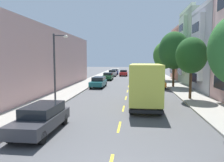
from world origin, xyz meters
name	(u,v)px	position (x,y,z in m)	size (l,w,h in m)	color
ground_plane	(129,84)	(0.00, 30.00, 0.00)	(160.00, 160.00, 0.00)	#4C4C4F
sidewalk_left	(83,85)	(-7.10, 28.00, 0.07)	(3.20, 120.00, 0.14)	#A39E93
sidewalk_right	(176,86)	(7.10, 28.00, 0.07)	(3.20, 120.00, 0.14)	#A39E93
lane_centerline_dashes	(128,89)	(0.00, 24.50, 0.00)	(0.14, 47.20, 0.01)	yellow
townhouse_fourth_sage	(219,48)	(14.09, 30.96, 5.77)	(11.60, 8.44, 11.95)	#99AD8E
townhouse_fifth_terracotta	(205,55)	(14.53, 39.60, 4.92)	(12.48, 8.44, 10.25)	#B27560
apartment_block_opposite	(15,61)	(-13.70, 20.00, 3.87)	(10.00, 36.00, 7.75)	#CC9E9E
street_tree_second	(191,55)	(6.40, 16.59, 4.40)	(3.03, 3.03, 6.05)	#47331E
street_tree_third	(174,50)	(6.40, 26.42, 5.26)	(4.30, 4.30, 7.78)	#47331E
street_tree_farthest	(165,55)	(6.40, 36.25, 4.75)	(4.25, 4.25, 7.14)	#47331E
street_lamp	(56,63)	(-5.93, 12.86, 3.71)	(1.35, 0.28, 6.09)	#38383D
delivery_box_truck	(145,83)	(1.79, 12.72, 2.03)	(2.58, 7.80, 3.64)	#D8D84C
parked_wagon_burgundy	(153,76)	(4.34, 36.64, 0.80)	(1.92, 4.74, 1.50)	maroon
parked_sedan_navy	(115,72)	(-4.41, 52.89, 0.75)	(1.92, 4.55, 1.43)	navy
parked_sedan_forest	(108,76)	(-4.29, 36.78, 0.75)	(1.83, 4.51, 1.43)	#194C28
parked_wagon_teal	(99,82)	(-4.27, 25.39, 0.80)	(1.91, 4.73, 1.50)	#195B60
parked_wagon_charcoal	(41,118)	(-4.24, 5.60, 0.80)	(1.90, 4.73, 1.50)	#333338
parked_wagon_silver	(113,73)	(-4.39, 46.77, 0.80)	(1.96, 4.75, 1.50)	#B2B5BA
parked_sedan_orange	(158,83)	(4.23, 25.72, 0.75)	(1.92, 4.55, 1.43)	orange
moving_red_sedan	(124,73)	(-1.80, 47.84, 0.75)	(1.80, 4.50, 1.43)	#AD1E1E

